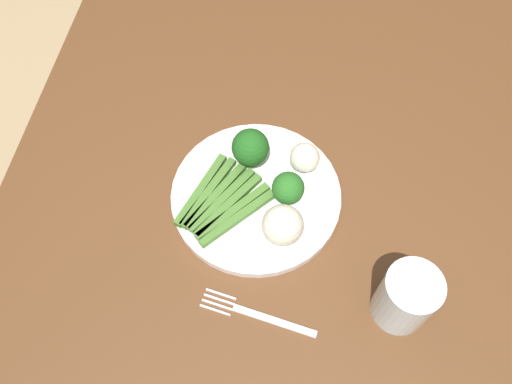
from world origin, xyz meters
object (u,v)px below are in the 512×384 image
object	(u,v)px
cauliflower_back	(305,158)
water_glass	(406,297)
plate	(256,196)
dining_table	(279,263)
broccoli_front_left	(285,188)
fork	(257,315)
cauliflower_front	(285,228)
asparagus_bundle	(221,202)
broccoli_right	(250,148)

from	to	relation	value
cauliflower_back	water_glass	size ratio (longest dim) A/B	0.46
plate	water_glass	size ratio (longest dim) A/B	2.57
dining_table	broccoli_front_left	bearing A→B (deg)	4.36
broccoli_front_left	fork	world-z (taller)	broccoli_front_left
water_glass	dining_table	bearing A→B (deg)	65.01
cauliflower_front	cauliflower_back	xyz separation A→B (m)	(0.13, -0.01, -0.01)
asparagus_bundle	water_glass	world-z (taller)	water_glass
asparagus_bundle	broccoli_front_left	xyz separation A→B (m)	(0.02, -0.09, 0.03)
plate	cauliflower_back	xyz separation A→B (m)	(0.06, -0.07, 0.03)
asparagus_bundle	cauliflower_back	distance (m)	0.15
cauliflower_back	fork	distance (m)	0.25
dining_table	cauliflower_back	distance (m)	0.19
plate	asparagus_bundle	xyz separation A→B (m)	(-0.03, 0.05, 0.01)
cauliflower_front	water_glass	bearing A→B (deg)	-114.57
asparagus_bundle	cauliflower_front	world-z (taller)	cauliflower_front
asparagus_bundle	broccoli_right	world-z (taller)	broccoli_right
dining_table	asparagus_bundle	size ratio (longest dim) A/B	8.57
dining_table	broccoli_right	size ratio (longest dim) A/B	19.20
dining_table	water_glass	bearing A→B (deg)	-114.99
broccoli_front_left	fork	size ratio (longest dim) A/B	0.36
plate	asparagus_bundle	size ratio (longest dim) A/B	1.65
cauliflower_back	water_glass	world-z (taller)	water_glass
broccoli_right	water_glass	world-z (taller)	water_glass
plate	broccoli_front_left	distance (m)	0.06
broccoli_right	cauliflower_back	size ratio (longest dim) A/B	1.51
broccoli_front_left	water_glass	distance (m)	0.23
dining_table	water_glass	world-z (taller)	water_glass
dining_table	asparagus_bundle	world-z (taller)	asparagus_bundle
broccoli_right	dining_table	bearing A→B (deg)	-150.70
cauliflower_back	broccoli_front_left	bearing A→B (deg)	160.40
asparagus_bundle	cauliflower_back	size ratio (longest dim) A/B	3.39
dining_table	fork	bearing A→B (deg)	171.41
dining_table	fork	world-z (taller)	fork
dining_table	asparagus_bundle	xyz separation A→B (m)	(0.04, 0.10, 0.12)
cauliflower_back	plate	bearing A→B (deg)	132.87
asparagus_bundle	broccoli_front_left	world-z (taller)	broccoli_front_left
broccoli_right	water_glass	size ratio (longest dim) A/B	0.70
cauliflower_front	cauliflower_back	distance (m)	0.13
broccoli_front_left	fork	xyz separation A→B (m)	(-0.18, 0.01, -0.05)
dining_table	broccoli_right	xyz separation A→B (m)	(0.12, 0.06, 0.16)
dining_table	water_glass	xyz separation A→B (m)	(-0.08, -0.17, 0.15)
plate	cauliflower_front	world-z (taller)	cauliflower_front
broccoli_front_left	cauliflower_front	world-z (taller)	cauliflower_front
cauliflower_front	fork	distance (m)	0.13
dining_table	broccoli_front_left	size ratio (longest dim) A/B	22.78
broccoli_front_left	asparagus_bundle	bearing A→B (deg)	104.05
broccoli_right	fork	size ratio (longest dim) A/B	0.42
dining_table	cauliflower_back	world-z (taller)	cauliflower_back
fork	dining_table	bearing A→B (deg)	-88.93
broccoli_right	water_glass	bearing A→B (deg)	-129.49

